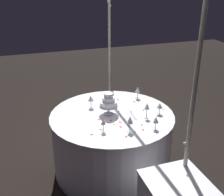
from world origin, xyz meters
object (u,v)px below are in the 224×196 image
at_px(decorative_arch, 139,53).
at_px(main_table, 112,142).
at_px(wine_glass_0, 103,123).
at_px(wine_glass_3, 130,120).
at_px(wine_glass_4, 91,99).
at_px(wine_glass_5, 147,107).
at_px(wine_glass_6, 160,106).
at_px(wine_glass_1, 156,120).
at_px(tiered_cake, 108,102).
at_px(cake_knife, 132,113).
at_px(wine_glass_2, 138,90).

relative_size(decorative_arch, main_table, 1.53).
bearing_deg(wine_glass_0, wine_glass_3, 71.91).
relative_size(wine_glass_4, wine_glass_5, 0.86).
distance_m(wine_glass_3, wine_glass_6, 0.53).
height_order(wine_glass_0, wine_glass_1, wine_glass_1).
distance_m(wine_glass_3, wine_glass_4, 0.71).
bearing_deg(wine_glass_0, wine_glass_1, 77.03).
height_order(main_table, wine_glass_5, wine_glass_5).
bearing_deg(wine_glass_3, tiered_cake, -169.31).
xyz_separation_m(wine_glass_1, wine_glass_6, (-0.30, 0.20, -0.00)).
distance_m(decorative_arch, wine_glass_0, 0.86).
relative_size(wine_glass_4, wine_glass_6, 1.13).
height_order(main_table, wine_glass_1, wine_glass_1).
height_order(wine_glass_0, wine_glass_4, wine_glass_4).
bearing_deg(tiered_cake, decorative_arch, 86.80).
bearing_deg(cake_knife, wine_glass_5, 37.17).
bearing_deg(cake_knife, wine_glass_6, 69.63).
distance_m(wine_glass_3, wine_glass_5, 0.36).
distance_m(wine_glass_2, wine_glass_6, 0.49).
bearing_deg(wine_glass_5, wine_glass_3, -52.61).
xyz_separation_m(wine_glass_6, cake_knife, (-0.11, -0.29, -0.10)).
xyz_separation_m(wine_glass_2, wine_glass_4, (0.08, -0.63, -0.00)).
height_order(wine_glass_3, cake_knife, wine_glass_3).
relative_size(tiered_cake, cake_knife, 0.87).
distance_m(wine_glass_1, wine_glass_4, 0.86).
relative_size(wine_glass_2, wine_glass_5, 0.89).
bearing_deg(decorative_arch, wine_glass_6, 51.08).
xyz_separation_m(decorative_arch, tiered_cake, (-0.02, -0.34, -0.54)).
xyz_separation_m(tiered_cake, wine_glass_3, (0.44, 0.08, -0.02)).
height_order(decorative_arch, cake_knife, decorative_arch).
bearing_deg(wine_glass_0, wine_glass_2, 135.22).
xyz_separation_m(main_table, wine_glass_1, (0.46, 0.31, 0.47)).
height_order(wine_glass_1, wine_glass_2, wine_glass_2).
bearing_deg(decorative_arch, cake_knife, -57.00).
relative_size(wine_glass_6, cake_knife, 0.46).
bearing_deg(wine_glass_6, wine_glass_5, -77.07).
distance_m(decorative_arch, cake_knife, 0.70).
relative_size(decorative_arch, wine_glass_4, 14.15).
bearing_deg(decorative_arch, tiered_cake, -93.20).
height_order(wine_glass_1, wine_glass_4, wine_glass_4).
bearing_deg(wine_glass_2, wine_glass_4, -82.72).
xyz_separation_m(wine_glass_3, cake_knife, (-0.37, 0.17, -0.12)).
height_order(wine_glass_6, cake_knife, wine_glass_6).
bearing_deg(wine_glass_4, wine_glass_2, 97.28).
xyz_separation_m(decorative_arch, wine_glass_3, (0.42, -0.26, -0.56)).
xyz_separation_m(decorative_arch, wine_glass_6, (0.16, 0.20, -0.59)).
xyz_separation_m(wine_glass_0, wine_glass_6, (-0.18, 0.72, -0.00)).
bearing_deg(cake_knife, wine_glass_2, 148.83).
bearing_deg(wine_glass_6, wine_glass_0, -76.18).
relative_size(main_table, wine_glass_3, 8.11).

